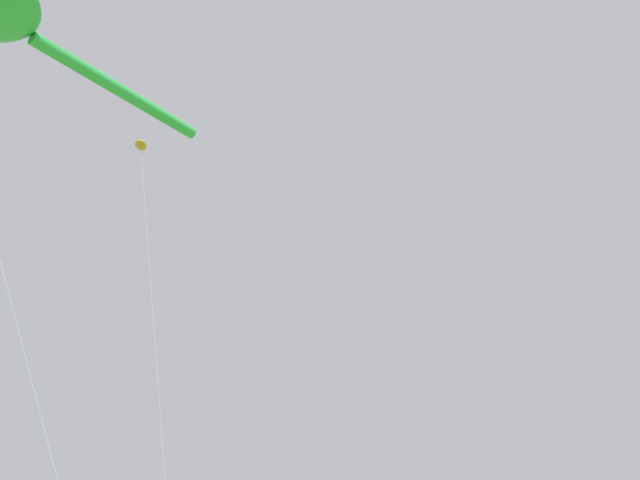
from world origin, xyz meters
TOP-DOWN VIEW (x-y plane):
  - small_kite_streamer_purple at (9.04, 19.12)m, footprint 2.80×2.19m

SIDE VIEW (x-z plane):
  - small_kite_streamer_purple at x=9.04m, z-range 7.45..23.38m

